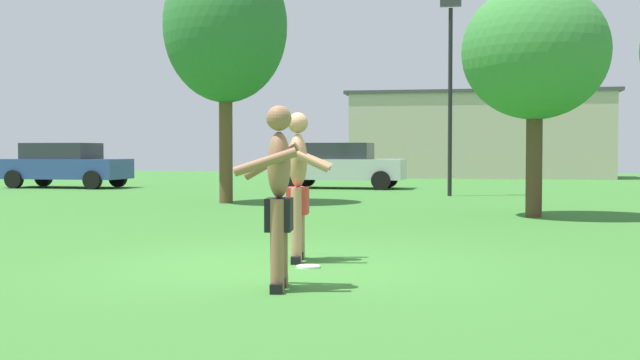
{
  "coord_description": "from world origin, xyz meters",
  "views": [
    {
      "loc": [
        2.13,
        -8.63,
        1.3
      ],
      "look_at": [
        0.24,
        1.2,
        0.93
      ],
      "focal_mm": 44.35,
      "sensor_mm": 36.0,
      "label": 1
    }
  ],
  "objects_px": {
    "car_blue_near_post": "(65,164)",
    "tree_near_building": "(225,27)",
    "frisbee": "(308,267)",
    "lamp_post": "(450,76)",
    "player_in_black": "(278,193)",
    "car_silver_mid_lot": "(341,165)",
    "player_near": "(298,182)",
    "tree_right_field": "(535,53)"
  },
  "relations": [
    {
      "from": "tree_right_field",
      "to": "tree_near_building",
      "type": "bearing_deg",
      "value": 158.1
    },
    {
      "from": "player_near",
      "to": "player_in_black",
      "type": "xyz_separation_m",
      "value": [
        0.22,
        -1.9,
        -0.03
      ]
    },
    {
      "from": "player_near",
      "to": "frisbee",
      "type": "distance_m",
      "value": 1.07
    },
    {
      "from": "player_in_black",
      "to": "car_silver_mid_lot",
      "type": "bearing_deg",
      "value": 97.69
    },
    {
      "from": "player_near",
      "to": "car_blue_near_post",
      "type": "bearing_deg",
      "value": 126.04
    },
    {
      "from": "player_near",
      "to": "lamp_post",
      "type": "bearing_deg",
      "value": 84.34
    },
    {
      "from": "car_silver_mid_lot",
      "to": "lamp_post",
      "type": "relative_size",
      "value": 0.77
    },
    {
      "from": "frisbee",
      "to": "player_near",
      "type": "bearing_deg",
      "value": 113.95
    },
    {
      "from": "tree_right_field",
      "to": "tree_near_building",
      "type": "xyz_separation_m",
      "value": [
        -7.22,
        2.9,
        1.15
      ]
    },
    {
      "from": "player_in_black",
      "to": "tree_near_building",
      "type": "distance_m",
      "value": 12.92
    },
    {
      "from": "car_silver_mid_lot",
      "to": "player_near",
      "type": "bearing_deg",
      "value": -82.2
    },
    {
      "from": "player_near",
      "to": "lamp_post",
      "type": "xyz_separation_m",
      "value": [
        1.39,
        14.02,
        2.53
      ]
    },
    {
      "from": "car_silver_mid_lot",
      "to": "lamp_post",
      "type": "bearing_deg",
      "value": -46.06
    },
    {
      "from": "car_blue_near_post",
      "to": "tree_right_field",
      "type": "distance_m",
      "value": 18.32
    },
    {
      "from": "car_blue_near_post",
      "to": "tree_right_field",
      "type": "height_order",
      "value": "tree_right_field"
    },
    {
      "from": "player_near",
      "to": "player_in_black",
      "type": "relative_size",
      "value": 1.02
    },
    {
      "from": "lamp_post",
      "to": "tree_right_field",
      "type": "distance_m",
      "value": 7.35
    },
    {
      "from": "car_silver_mid_lot",
      "to": "tree_right_field",
      "type": "relative_size",
      "value": 0.96
    },
    {
      "from": "frisbee",
      "to": "car_silver_mid_lot",
      "type": "height_order",
      "value": "car_silver_mid_lot"
    },
    {
      "from": "player_near",
      "to": "tree_right_field",
      "type": "relative_size",
      "value": 0.38
    },
    {
      "from": "lamp_post",
      "to": "car_blue_near_post",
      "type": "bearing_deg",
      "value": 168.99
    },
    {
      "from": "player_near",
      "to": "player_in_black",
      "type": "height_order",
      "value": "player_near"
    },
    {
      "from": "tree_right_field",
      "to": "tree_near_building",
      "type": "relative_size",
      "value": 0.73
    },
    {
      "from": "tree_near_building",
      "to": "car_silver_mid_lot",
      "type": "bearing_deg",
      "value": 79.37
    },
    {
      "from": "car_silver_mid_lot",
      "to": "tree_right_field",
      "type": "xyz_separation_m",
      "value": [
        5.68,
        -11.12,
        2.39
      ]
    },
    {
      "from": "player_near",
      "to": "car_blue_near_post",
      "type": "xyz_separation_m",
      "value": [
        -12.11,
        16.65,
        -0.11
      ]
    },
    {
      "from": "car_silver_mid_lot",
      "to": "tree_near_building",
      "type": "distance_m",
      "value": 9.08
    },
    {
      "from": "lamp_post",
      "to": "car_silver_mid_lot",
      "type": "bearing_deg",
      "value": 133.94
    },
    {
      "from": "player_near",
      "to": "lamp_post",
      "type": "height_order",
      "value": "lamp_post"
    },
    {
      "from": "player_in_black",
      "to": "tree_right_field",
      "type": "height_order",
      "value": "tree_right_field"
    },
    {
      "from": "tree_near_building",
      "to": "player_near",
      "type": "bearing_deg",
      "value": -67.76
    },
    {
      "from": "player_in_black",
      "to": "tree_near_building",
      "type": "bearing_deg",
      "value": 109.89
    },
    {
      "from": "car_blue_near_post",
      "to": "tree_near_building",
      "type": "xyz_separation_m",
      "value": [
        8.1,
        -6.84,
        3.55
      ]
    },
    {
      "from": "tree_near_building",
      "to": "tree_right_field",
      "type": "bearing_deg",
      "value": -21.9
    },
    {
      "from": "frisbee",
      "to": "lamp_post",
      "type": "bearing_deg",
      "value": 85.4
    },
    {
      "from": "player_in_black",
      "to": "tree_right_field",
      "type": "relative_size",
      "value": 0.38
    },
    {
      "from": "player_in_black",
      "to": "car_silver_mid_lot",
      "type": "relative_size",
      "value": 0.4
    },
    {
      "from": "tree_near_building",
      "to": "player_in_black",
      "type": "bearing_deg",
      "value": -70.11
    },
    {
      "from": "frisbee",
      "to": "car_blue_near_post",
      "type": "distance_m",
      "value": 21.14
    },
    {
      "from": "tree_right_field",
      "to": "tree_near_building",
      "type": "distance_m",
      "value": 7.87
    },
    {
      "from": "player_in_black",
      "to": "car_silver_mid_lot",
      "type": "height_order",
      "value": "player_in_black"
    },
    {
      "from": "player_near",
      "to": "frisbee",
      "type": "relative_size",
      "value": 6.58
    }
  ]
}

